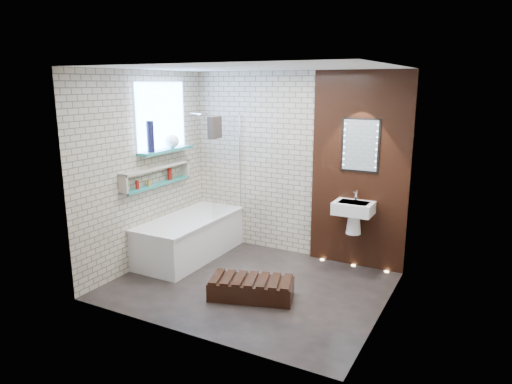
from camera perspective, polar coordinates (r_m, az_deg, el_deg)
The scene contains 15 objects.
ground at distance 5.81m, azimuth -0.71°, elevation -11.41°, with size 3.20×3.20×0.00m, color black.
room_shell at distance 5.40m, azimuth -0.75°, elevation 1.23°, with size 3.24×3.20×2.60m.
walnut_panel at distance 6.21m, azimuth 12.72°, elevation 2.50°, with size 1.30×0.06×2.60m, color black.
clerestory_window at distance 6.47m, azimuth -11.62°, elevation 8.37°, with size 0.18×1.00×0.94m.
display_niche at distance 6.39m, azimuth -12.19°, elevation 1.93°, with size 0.14×1.30×0.26m.
bathtub at distance 6.67m, azimuth -8.13°, elevation -5.51°, with size 0.79×1.74×0.70m.
bath_screen at distance 6.58m, azimuth -3.65°, elevation 3.24°, with size 0.01×0.78×1.40m, color white.
towel at distance 6.27m, azimuth -5.14°, elevation 7.96°, with size 0.09×0.23×0.30m, color black.
shower_head at distance 6.78m, azimuth -6.61°, elevation 9.60°, with size 0.18×0.18×0.02m, color silver.
washbasin at distance 6.14m, azimuth 11.99°, elevation -2.48°, with size 0.50×0.36×0.58m.
led_mirror at distance 6.12m, azimuth 12.79°, elevation 5.67°, with size 0.50×0.02×0.70m.
walnut_step at distance 5.45m, azimuth -0.59°, elevation -11.93°, with size 0.96×0.43×0.21m, color black.
niche_bottles at distance 6.44m, azimuth -11.87°, elevation 1.74°, with size 0.06×0.72×0.16m.
sill_vases at distance 6.42m, azimuth -11.28°, elevation 6.40°, with size 0.18×0.59×0.41m.
floor_uplights at distance 6.50m, azimuth 11.97°, elevation -8.87°, with size 0.96×0.06×0.01m.
Camera 1 is at (2.55, -4.62, 2.43)m, focal length 32.30 mm.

